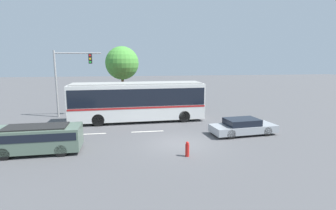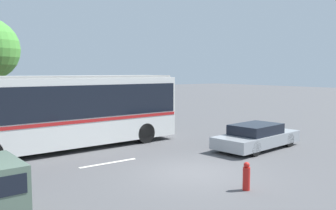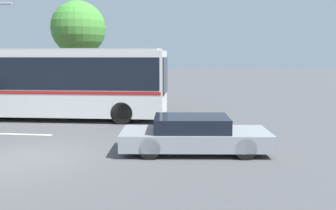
% 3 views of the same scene
% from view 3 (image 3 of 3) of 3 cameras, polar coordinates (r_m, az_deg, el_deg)
% --- Properties ---
extents(ground_plane, '(140.00, 140.00, 0.00)m').
position_cam_3_polar(ground_plane, '(11.51, -21.52, -7.97)').
color(ground_plane, '#4C4C4F').
extents(city_bus, '(11.50, 2.98, 3.37)m').
position_cam_3_polar(city_bus, '(17.96, -18.92, 3.97)').
color(city_bus, silver).
rests_on(city_bus, ground).
extents(sedan_foreground, '(4.81, 2.29, 1.15)m').
position_cam_3_polar(sedan_foreground, '(11.26, 4.24, -4.82)').
color(sedan_foreground, gray).
rests_on(sedan_foreground, ground).
extents(flowering_hedge, '(9.04, 1.23, 1.60)m').
position_cam_3_polar(flowering_hedge, '(21.96, -12.72, 1.94)').
color(flowering_hedge, '#286028').
rests_on(flowering_hedge, ground).
extents(street_tree_left, '(3.80, 3.80, 6.82)m').
position_cam_3_polar(street_tree_left, '(26.12, -14.28, 11.89)').
color(street_tree_left, brown).
rests_on(street_tree_left, ground).
extents(lane_stripe_mid, '(2.40, 0.16, 0.01)m').
position_cam_3_polar(lane_stripe_mid, '(14.89, -22.44, -4.40)').
color(lane_stripe_mid, silver).
rests_on(lane_stripe_mid, ground).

